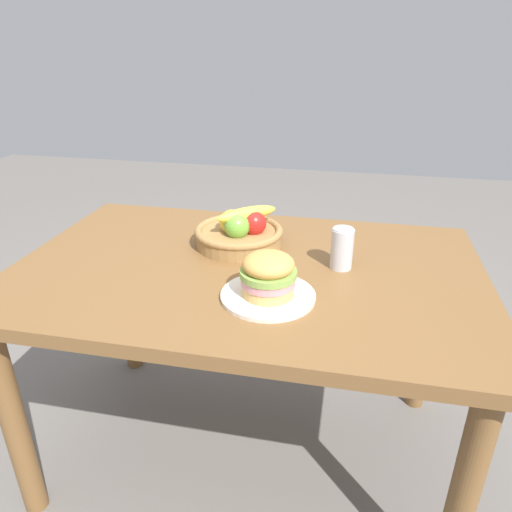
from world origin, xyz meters
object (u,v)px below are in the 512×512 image
(plate, at_px, (268,296))
(sandwich, at_px, (268,274))
(soda_can, at_px, (342,248))
(fruit_basket, at_px, (240,232))

(plate, relative_size, sandwich, 1.69)
(soda_can, relative_size, fruit_basket, 0.43)
(soda_can, xyz_separation_m, fruit_basket, (-0.33, 0.10, -0.01))
(plate, height_order, sandwich, sandwich)
(plate, height_order, soda_can, soda_can)
(plate, relative_size, fruit_basket, 0.87)
(plate, xyz_separation_m, soda_can, (0.18, 0.22, 0.06))
(fruit_basket, bearing_deg, soda_can, -16.80)
(soda_can, bearing_deg, sandwich, -129.27)
(sandwich, relative_size, fruit_basket, 0.51)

